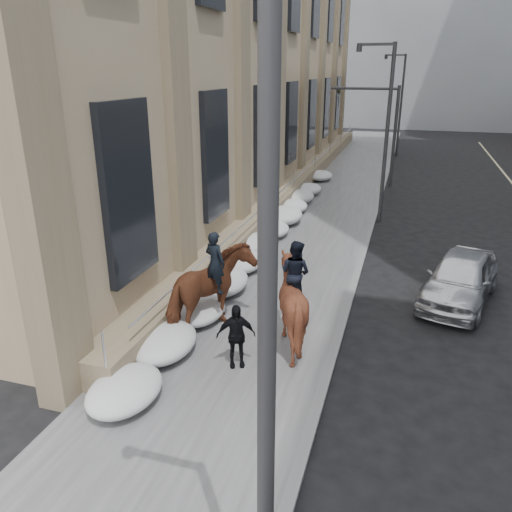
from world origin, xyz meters
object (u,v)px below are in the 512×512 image
at_px(mounted_horse_right, 291,301).
at_px(car_silver, 460,278).
at_px(mounted_horse_left, 211,290).
at_px(pedestrian, 236,336).

xyz_separation_m(mounted_horse_right, car_silver, (4.45, 4.25, -0.55)).
height_order(mounted_horse_right, car_silver, mounted_horse_right).
height_order(mounted_horse_left, mounted_horse_right, mounted_horse_left).
relative_size(pedestrian, car_silver, 0.35).
bearing_deg(mounted_horse_right, mounted_horse_left, 18.92).
bearing_deg(car_silver, mounted_horse_left, -132.77).
bearing_deg(mounted_horse_left, mounted_horse_right, -161.70).
bearing_deg(car_silver, pedestrian, -118.59).
bearing_deg(pedestrian, mounted_horse_right, 31.04).
distance_m(mounted_horse_right, car_silver, 6.17).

